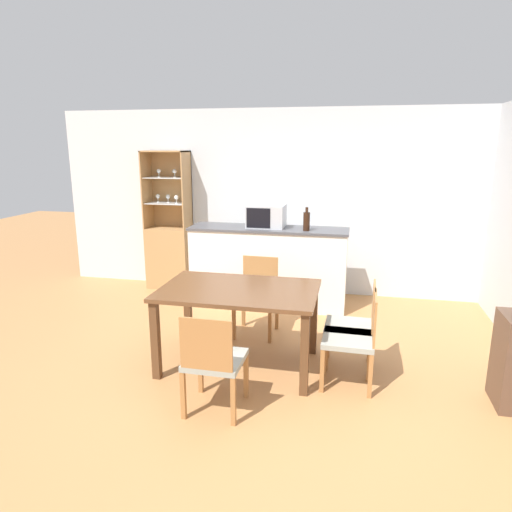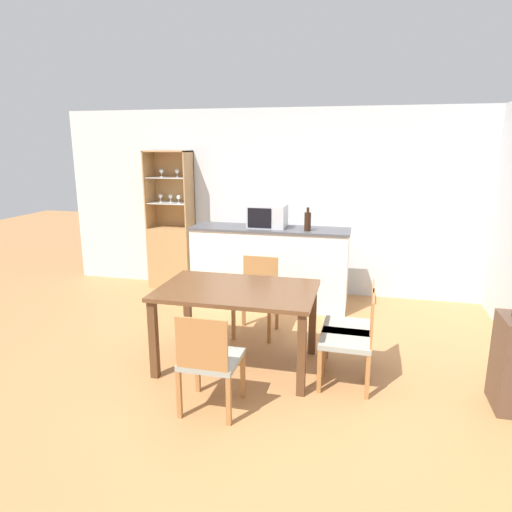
{
  "view_description": "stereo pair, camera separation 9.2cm",
  "coord_description": "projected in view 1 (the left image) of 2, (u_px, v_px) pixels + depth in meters",
  "views": [
    {
      "loc": [
        0.87,
        -3.7,
        2.07
      ],
      "look_at": [
        -0.17,
        1.07,
        0.87
      ],
      "focal_mm": 32.0,
      "sensor_mm": 36.0,
      "label": 1
    },
    {
      "loc": [
        0.96,
        -3.68,
        2.07
      ],
      "look_at": [
        -0.17,
        1.07,
        0.87
      ],
      "focal_mm": 32.0,
      "sensor_mm": 36.0,
      "label": 2
    }
  ],
  "objects": [
    {
      "name": "ground_plane",
      "position": [
        249.0,
        376.0,
        4.18
      ],
      "size": [
        18.0,
        18.0,
        0.0
      ],
      "primitive_type": "plane",
      "color": "#B27A47"
    },
    {
      "name": "wall_back",
      "position": [
        291.0,
        203.0,
        6.37
      ],
      "size": [
        6.8,
        0.06,
        2.55
      ],
      "color": "silver",
      "rests_on": "ground_plane"
    },
    {
      "name": "kitchen_counter",
      "position": [
        268.0,
        267.0,
        5.94
      ],
      "size": [
        2.03,
        0.54,
        1.03
      ],
      "color": "white",
      "rests_on": "ground_plane"
    },
    {
      "name": "display_cabinet",
      "position": [
        170.0,
        247.0,
        6.7
      ],
      "size": [
        0.62,
        0.38,
        1.98
      ],
      "color": "tan",
      "rests_on": "ground_plane"
    },
    {
      "name": "dining_table",
      "position": [
        239.0,
        299.0,
        4.25
      ],
      "size": [
        1.45,
        0.94,
        0.77
      ],
      "color": "brown",
      "rests_on": "ground_plane"
    },
    {
      "name": "dining_chair_side_right_far",
      "position": [
        354.0,
        326.0,
        4.22
      ],
      "size": [
        0.45,
        0.45,
        0.84
      ],
      "rotation": [
        0.0,
        0.0,
        1.54
      ],
      "color": "#999E93",
      "rests_on": "ground_plane"
    },
    {
      "name": "dining_chair_head_near",
      "position": [
        214.0,
        361.0,
        3.54
      ],
      "size": [
        0.44,
        0.44,
        0.84
      ],
      "rotation": [
        0.0,
        0.0,
        -0.01
      ],
      "color": "#999E93",
      "rests_on": "ground_plane"
    },
    {
      "name": "dining_chair_head_far",
      "position": [
        257.0,
        296.0,
        5.06
      ],
      "size": [
        0.45,
        0.45,
        0.84
      ],
      "rotation": [
        0.0,
        0.0,
        3.12
      ],
      "color": "#999E93",
      "rests_on": "ground_plane"
    },
    {
      "name": "dining_chair_side_right_near",
      "position": [
        354.0,
        338.0,
        3.95
      ],
      "size": [
        0.45,
        0.45,
        0.84
      ],
      "rotation": [
        0.0,
        0.0,
        1.55
      ],
      "color": "#999E93",
      "rests_on": "ground_plane"
    },
    {
      "name": "microwave",
      "position": [
        266.0,
        216.0,
        5.83
      ],
      "size": [
        0.47,
        0.37,
        0.29
      ],
      "color": "#B7BABF",
      "rests_on": "kitchen_counter"
    },
    {
      "name": "wine_bottle",
      "position": [
        307.0,
        221.0,
        5.59
      ],
      "size": [
        0.08,
        0.08,
        0.29
      ],
      "color": "black",
      "rests_on": "kitchen_counter"
    }
  ]
}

